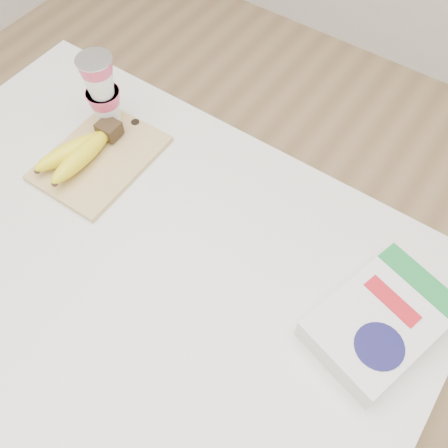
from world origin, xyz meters
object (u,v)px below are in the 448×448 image
at_px(table, 160,335).
at_px(cereal_box, 381,321).
at_px(cutting_board, 100,158).
at_px(yogurt_stack, 102,90).
at_px(bananas, 80,151).

distance_m(table, cereal_box, 0.67).
bearing_deg(cereal_box, cutting_board, -164.69).
bearing_deg(cutting_board, table, -33.66).
bearing_deg(cereal_box, yogurt_stack, -171.80).
bearing_deg(cutting_board, yogurt_stack, 117.95).
bearing_deg(table, bananas, 154.89).
xyz_separation_m(table, cereal_box, (0.46, 0.14, 0.48)).
relative_size(cutting_board, bananas, 1.29).
distance_m(cutting_board, bananas, 0.05).
height_order(bananas, cereal_box, bananas).
distance_m(yogurt_stack, cereal_box, 0.74).
xyz_separation_m(table, cutting_board, (-0.22, 0.14, 0.46)).
bearing_deg(bananas, cutting_board, 42.84).
distance_m(cutting_board, cereal_box, 0.68).
bearing_deg(bananas, table, -25.11).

